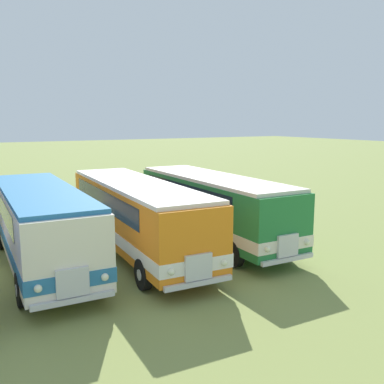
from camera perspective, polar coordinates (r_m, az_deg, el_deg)
The scene contains 3 objects.
bus_fourth_in_row at distance 17.02m, azimuth -19.41°, elevation -3.65°, with size 2.92×10.24×2.99m.
bus_fifth_in_row at distance 17.84m, azimuth -7.48°, elevation -2.58°, with size 3.12×11.11×2.99m.
bus_sixth_in_row at distance 19.52m, azimuth 2.64°, elevation -1.47°, with size 2.80×10.33×2.99m.
Camera 1 is at (-1.14, -15.95, 5.47)m, focal length 40.26 mm.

